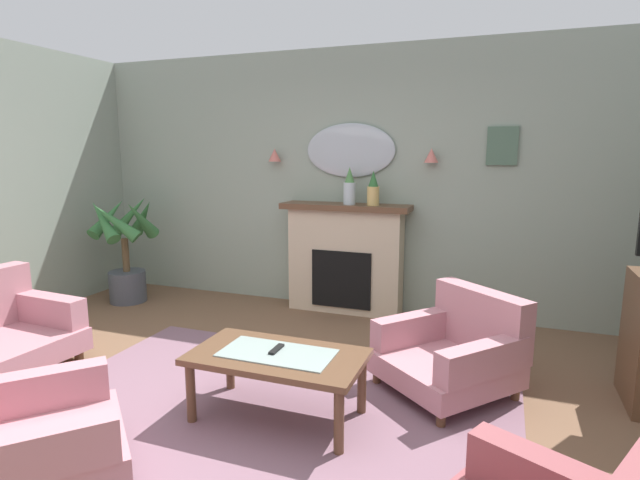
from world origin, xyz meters
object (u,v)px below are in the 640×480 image
Objects in this scene: potted_plant_corner_palm at (125,248)px; tv_remote at (276,350)px; wall_mirror at (350,150)px; wall_sconce_left at (275,155)px; framed_picture at (502,146)px; mantel_vase_left at (350,188)px; armchair_by_coffee_table at (16,435)px; fireplace at (345,259)px; wall_sconce_right at (431,155)px; armchair_in_corner at (455,349)px; mantel_vase_centre at (373,190)px; coffee_table at (277,362)px.

tv_remote is at bearing -32.34° from potted_plant_corner_palm.
wall_sconce_left is at bearing -176.63° from wall_mirror.
wall_mirror is 2.67× the size of framed_picture.
armchair_by_coffee_table is at bearing -102.33° from mantel_vase_left.
fireplace is 9.71× the size of wall_sconce_right.
armchair_in_corner is (2.13, -1.54, -1.35)m from wall_sconce_left.
armchair_in_corner is at bearing -49.06° from mantel_vase_left.
mantel_vase_left reaches higher than armchair_by_coffee_table.
potted_plant_corner_palm is (-3.29, -0.62, -1.03)m from wall_sconce_right.
armchair_by_coffee_table is at bearing -121.93° from framed_picture.
wall_sconce_left is 1.70m from wall_sconce_right.
wall_mirror is at bearing 150.46° from mantel_vase_centre.
wall_sconce_right is 0.88× the size of tv_remote.
fireplace is at bearing 96.10° from tv_remote.
framed_picture reaches higher than potted_plant_corner_palm.
mantel_vase_centre is at bearing -5.96° from wall_sconce_left.
armchair_in_corner is (0.98, -1.42, -1.01)m from mantel_vase_centre.
wall_sconce_left reaches higher than mantel_vase_left.
wall_mirror is 0.85m from wall_sconce_left.
coffee_table is 0.96× the size of armchair_by_coffee_table.
tv_remote is at bearing -64.80° from wall_sconce_left.
wall_sconce_right is 3.50m from potted_plant_corner_palm.
wall_sconce_right reaches higher than potted_plant_corner_palm.
fireplace is 1.95m from armchair_in_corner.
armchair_in_corner is (1.28, -1.45, -0.27)m from fireplace.
armchair_in_corner is at bearing -35.82° from wall_sconce_left.
armchair_in_corner is 2.72m from armchair_by_coffee_table.
tv_remote is at bearing -104.86° from wall_sconce_right.
mantel_vase_left is 0.40× the size of wall_mirror.
fireplace is at bearing 96.49° from coffee_table.
tv_remote is at bearing -91.65° from mantel_vase_centre.
mantel_vase_left is 1.10× the size of mantel_vase_centre.
wall_mirror reaches higher than framed_picture.
framed_picture reaches higher than mantel_vase_left.
mantel_vase_centre is 2.36m from tv_remote.
tv_remote is (0.24, -2.36, -1.26)m from wall_mirror.
tv_remote is 3.17m from potted_plant_corner_palm.
fireplace is at bearing 12.19° from potted_plant_corner_palm.
framed_picture is 0.31× the size of armchair_by_coffee_table.
wall_mirror reaches higher than tv_remote.
wall_sconce_left is at bearing 172.41° from mantel_vase_left.
wall_mirror is (-0.30, 0.17, 0.39)m from mantel_vase_centre.
fireplace is 2.23m from tv_remote.
mantel_vase_left is 0.34× the size of armchair_in_corner.
wall_mirror is 2.69m from tv_remote.
wall_sconce_right reaches higher than tv_remote.
framed_picture is at bearing 7.08° from mantel_vase_left.
mantel_vase_centre reaches higher than coffee_table.
wall_mirror is (-0.05, 0.17, 0.38)m from mantel_vase_left.
mantel_vase_centre reaches higher than armchair_in_corner.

